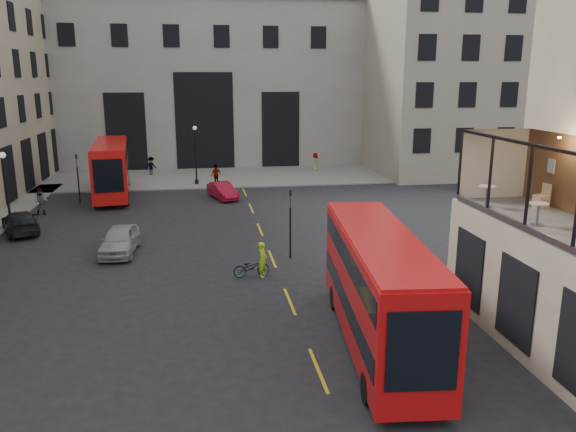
{
  "coord_description": "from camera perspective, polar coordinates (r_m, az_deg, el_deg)",
  "views": [
    {
      "loc": [
        -5.68,
        -16.67,
        9.62
      ],
      "look_at": [
        -1.53,
        9.47,
        3.0
      ],
      "focal_mm": 35.0,
      "sensor_mm": 36.0,
      "label": 1
    }
  ],
  "objects": [
    {
      "name": "ground",
      "position": [
        20.07,
        8.87,
        -14.78
      ],
      "size": [
        140.0,
        140.0,
        0.0
      ],
      "primitive_type": "plane",
      "color": "black",
      "rests_on": "ground"
    },
    {
      "name": "host_frontage",
      "position": [
        21.93,
        25.63,
        -7.05
      ],
      "size": [
        3.0,
        11.0,
        4.5
      ],
      "primitive_type": "cube",
      "color": "#B8AB8A",
      "rests_on": "ground"
    },
    {
      "name": "cafe_floor",
      "position": [
        21.26,
        26.28,
        -1.24
      ],
      "size": [
        3.0,
        10.0,
        0.1
      ],
      "primitive_type": "cube",
      "color": "slate",
      "rests_on": "host_frontage"
    },
    {
      "name": "gateway",
      "position": [
        64.67,
        -8.67,
        13.68
      ],
      "size": [
        35.0,
        10.6,
        18.0
      ],
      "color": "#9C9991",
      "rests_on": "ground"
    },
    {
      "name": "building_right",
      "position": [
        62.2,
        15.86,
        14.24
      ],
      "size": [
        16.6,
        18.6,
        20.0
      ],
      "color": "gray",
      "rests_on": "ground"
    },
    {
      "name": "pavement_far",
      "position": [
        55.51,
        -9.24,
        3.94
      ],
      "size": [
        40.0,
        12.0,
        0.12
      ],
      "primitive_type": "cube",
      "color": "slate",
      "rests_on": "ground"
    },
    {
      "name": "traffic_light_near",
      "position": [
        29.93,
        0.24,
        0.13
      ],
      "size": [
        0.16,
        0.2,
        3.8
      ],
      "color": "black",
      "rests_on": "ground"
    },
    {
      "name": "traffic_light_far",
      "position": [
        46.2,
        -20.6,
        4.18
      ],
      "size": [
        0.16,
        0.2,
        3.8
      ],
      "color": "black",
      "rests_on": "ground"
    },
    {
      "name": "street_lamp_a",
      "position": [
        37.19,
        -26.56,
        1.34
      ],
      "size": [
        0.36,
        0.36,
        5.33
      ],
      "color": "black",
      "rests_on": "ground"
    },
    {
      "name": "street_lamp_b",
      "position": [
        51.19,
        -9.34,
        5.74
      ],
      "size": [
        0.36,
        0.36,
        5.33
      ],
      "color": "black",
      "rests_on": "ground"
    },
    {
      "name": "bus_near",
      "position": [
        20.49,
        9.21,
        -6.86
      ],
      "size": [
        3.42,
        10.78,
        4.23
      ],
      "color": "#A60B0C",
      "rests_on": "ground"
    },
    {
      "name": "bus_far",
      "position": [
        48.05,
        -17.52,
        4.86
      ],
      "size": [
        3.68,
        11.32,
        4.44
      ],
      "color": "red",
      "rests_on": "ground"
    },
    {
      "name": "car_a",
      "position": [
        32.58,
        -16.73,
        -2.35
      ],
      "size": [
        2.08,
        4.58,
        1.52
      ],
      "primitive_type": "imported",
      "rotation": [
        0.0,
        0.0,
        -0.06
      ],
      "color": "#95979D",
      "rests_on": "ground"
    },
    {
      "name": "car_b",
      "position": [
        45.45,
        -6.67,
        2.57
      ],
      "size": [
        2.55,
        4.21,
        1.31
      ],
      "primitive_type": "imported",
      "rotation": [
        0.0,
        0.0,
        0.32
      ],
      "color": "maroon",
      "rests_on": "ground"
    },
    {
      "name": "car_c",
      "position": [
        39.14,
        -25.56,
        -0.57
      ],
      "size": [
        3.51,
        5.04,
        1.36
      ],
      "primitive_type": "imported",
      "rotation": [
        0.0,
        0.0,
        3.53
      ],
      "color": "black",
      "rests_on": "ground"
    },
    {
      "name": "bicycle",
      "position": [
        27.77,
        -3.73,
        -5.22
      ],
      "size": [
        1.87,
        0.87,
        0.95
      ],
      "primitive_type": "imported",
      "rotation": [
        0.0,
        0.0,
        1.71
      ],
      "color": "gray",
      "rests_on": "ground"
    },
    {
      "name": "cyclist",
      "position": [
        27.62,
        -2.59,
        -4.43
      ],
      "size": [
        0.58,
        0.73,
        1.76
      ],
      "primitive_type": "imported",
      "rotation": [
        0.0,
        0.0,
        1.3
      ],
      "color": "#BFE317",
      "rests_on": "ground"
    },
    {
      "name": "pedestrian_a",
      "position": [
        43.38,
        -23.8,
        1.34
      ],
      "size": [
        0.97,
        0.77,
        1.95
      ],
      "primitive_type": "imported",
      "rotation": [
        0.0,
        0.0,
        0.04
      ],
      "color": "gray",
      "rests_on": "ground"
    },
    {
      "name": "pedestrian_b",
      "position": [
        57.09,
        -13.72,
        4.91
      ],
      "size": [
        1.38,
        1.35,
        1.9
      ],
      "primitive_type": "imported",
      "rotation": [
        0.0,
        0.0,
        0.74
      ],
      "color": "gray",
      "rests_on": "ground"
    },
    {
      "name": "pedestrian_c",
      "position": [
        51.01,
        -7.31,
        4.16
      ],
      "size": [
        1.18,
        1.08,
        1.93
      ],
      "primitive_type": "imported",
      "rotation": [
        0.0,
        0.0,
        3.82
      ],
      "color": "gray",
      "rests_on": "ground"
    },
    {
      "name": "pedestrian_d",
      "position": [
        58.45,
        2.76,
        5.49
      ],
      "size": [
        0.86,
        1.07,
        1.9
      ],
      "primitive_type": "imported",
      "rotation": [
        0.0,
        0.0,
        1.89
      ],
      "color": "gray",
      "rests_on": "ground"
    },
    {
      "name": "cafe_table_mid",
      "position": [
        21.13,
        24.08,
        0.51
      ],
      "size": [
        0.63,
        0.63,
        0.79
      ],
      "color": "beige",
      "rests_on": "cafe_floor"
    },
    {
      "name": "cafe_table_far",
      "position": [
        23.43,
        19.56,
        2.22
      ],
      "size": [
        0.67,
        0.67,
        0.83
      ],
      "color": "beige",
      "rests_on": "cafe_floor"
    },
    {
      "name": "cafe_chair_d",
      "position": [
        24.08,
        24.34,
        1.45
      ],
      "size": [
        0.54,
        0.54,
        0.95
      ],
      "color": "tan",
      "rests_on": "cafe_floor"
    }
  ]
}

